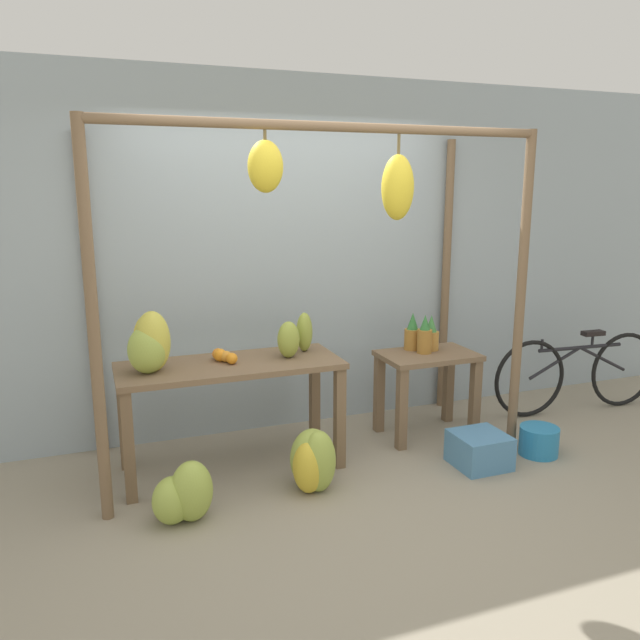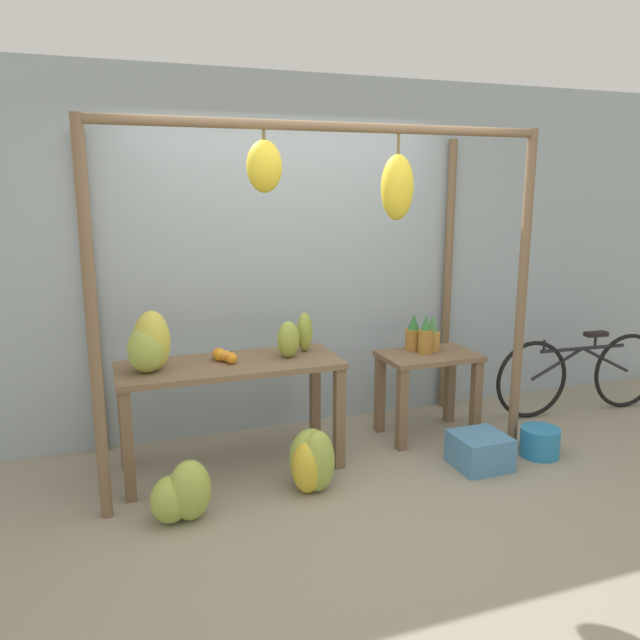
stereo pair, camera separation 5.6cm
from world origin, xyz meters
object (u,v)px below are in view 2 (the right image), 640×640
object	(u,v)px
fruit_crate_white	(480,451)
banana_pile_ground_left	(182,494)
pineapple_cluster	(423,336)
papaya_pile	(293,337)
banana_pile_ground_right	(313,462)
blue_bucket	(540,442)
parked_bicycle	(581,373)
banana_pile_on_table	(149,344)
orange_pile	(224,356)

from	to	relation	value
fruit_crate_white	banana_pile_ground_left	bearing A→B (deg)	-179.32
pineapple_cluster	papaya_pile	size ratio (longest dim) A/B	0.87
banana_pile_ground_right	papaya_pile	xyz separation A→B (m)	(0.04, 0.54, 0.71)
banana_pile_ground_right	blue_bucket	world-z (taller)	banana_pile_ground_right
banana_pile_ground_left	parked_bicycle	bearing A→B (deg)	10.68
fruit_crate_white	banana_pile_ground_right	bearing A→B (deg)	176.64
pineapple_cluster	banana_pile_ground_left	size ratio (longest dim) A/B	0.69
banana_pile_on_table	fruit_crate_white	xyz separation A→B (m)	(2.18, -0.56, -0.83)
orange_pile	blue_bucket	xyz separation A→B (m)	(2.21, -0.62, -0.70)
orange_pile	pineapple_cluster	world-z (taller)	pineapple_cluster
orange_pile	pineapple_cluster	xyz separation A→B (m)	(1.61, 0.10, -0.01)
orange_pile	papaya_pile	size ratio (longest dim) A/B	0.64
parked_bicycle	orange_pile	bearing A→B (deg)	-179.77
blue_bucket	parked_bicycle	size ratio (longest dim) A/B	0.17
banana_pile_on_table	banana_pile_ground_left	bearing A→B (deg)	-80.94
fruit_crate_white	parked_bicycle	size ratio (longest dim) A/B	0.22
banana_pile_on_table	pineapple_cluster	xyz separation A→B (m)	(2.10, 0.17, -0.16)
banana_pile_on_table	banana_pile_ground_left	size ratio (longest dim) A/B	0.90
banana_pile_on_table	orange_pile	size ratio (longest dim) A/B	1.77
blue_bucket	parked_bicycle	world-z (taller)	parked_bicycle
banana_pile_ground_left	banana_pile_ground_right	size ratio (longest dim) A/B	1.07
banana_pile_on_table	banana_pile_ground_left	world-z (taller)	banana_pile_on_table
banana_pile_ground_left	banana_pile_ground_right	xyz separation A→B (m)	(0.86, 0.10, 0.02)
banana_pile_ground_right	parked_bicycle	world-z (taller)	parked_bicycle
papaya_pile	parked_bicycle	bearing A→B (deg)	0.55
pineapple_cluster	blue_bucket	bearing A→B (deg)	-50.54
banana_pile_ground_right	parked_bicycle	distance (m)	2.74
orange_pile	banana_pile_ground_right	bearing A→B (deg)	-50.74
papaya_pile	pineapple_cluster	bearing A→B (deg)	5.89
fruit_crate_white	papaya_pile	bearing A→B (deg)	152.55
pineapple_cluster	parked_bicycle	distance (m)	1.59
parked_bicycle	banana_pile_on_table	bearing A→B (deg)	-178.71
fruit_crate_white	pineapple_cluster	bearing A→B (deg)	95.66
banana_pile_on_table	banana_pile_ground_right	world-z (taller)	banana_pile_on_table
pineapple_cluster	papaya_pile	bearing A→B (deg)	-174.11
banana_pile_ground_right	blue_bucket	size ratio (longest dim) A/B	1.47
fruit_crate_white	blue_bucket	xyz separation A→B (m)	(0.52, 0.01, -0.01)
pineapple_cluster	banana_pile_ground_right	world-z (taller)	pineapple_cluster
orange_pile	banana_pile_ground_right	xyz separation A→B (m)	(0.45, -0.56, -0.62)
banana_pile_ground_left	fruit_crate_white	distance (m)	2.08
banana_pile_ground_right	blue_bucket	bearing A→B (deg)	-2.16
banana_pile_ground_right	parked_bicycle	size ratio (longest dim) A/B	0.25
pineapple_cluster	parked_bicycle	size ratio (longest dim) A/B	0.19
pineapple_cluster	banana_pile_ground_right	bearing A→B (deg)	-150.30
banana_pile_on_table	fruit_crate_white	bearing A→B (deg)	-14.43
banana_pile_ground_right	papaya_pile	distance (m)	0.90
banana_pile_ground_right	banana_pile_ground_left	bearing A→B (deg)	-173.54
orange_pile	parked_bicycle	world-z (taller)	orange_pile
orange_pile	papaya_pile	xyz separation A→B (m)	(0.50, -0.01, 0.09)
pineapple_cluster	parked_bicycle	xyz separation A→B (m)	(1.52, -0.09, -0.44)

